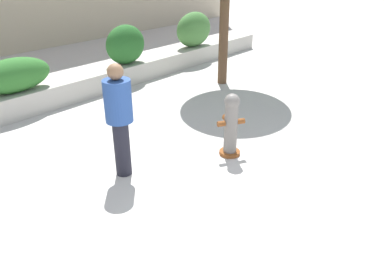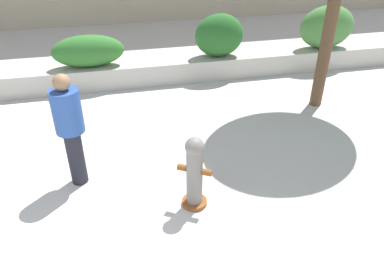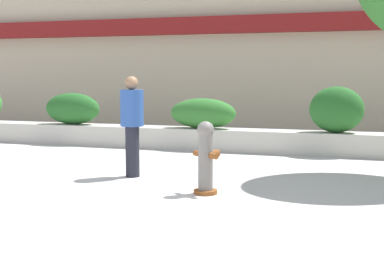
{
  "view_description": "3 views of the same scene",
  "coord_description": "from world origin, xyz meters",
  "px_view_note": "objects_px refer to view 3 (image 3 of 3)",
  "views": [
    {
      "loc": [
        -3.18,
        -1.57,
        3.02
      ],
      "look_at": [
        0.96,
        1.87,
        0.44
      ],
      "focal_mm": 35.0,
      "sensor_mm": 36.0,
      "label": 1
    },
    {
      "loc": [
        0.62,
        -2.34,
        3.54
      ],
      "look_at": [
        1.71,
        2.34,
        0.6
      ],
      "focal_mm": 35.0,
      "sensor_mm": 36.0,
      "label": 2
    },
    {
      "loc": [
        3.7,
        -5.94,
        1.77
      ],
      "look_at": [
        0.94,
        2.84,
        0.68
      ],
      "focal_mm": 50.0,
      "sensor_mm": 36.0,
      "label": 3
    }
  ],
  "objects_px": {
    "hedge_bush_2": "(203,113)",
    "fire_hydrant": "(206,157)",
    "hedge_bush_1": "(72,109)",
    "hedge_bush_3": "(337,110)",
    "pedestrian": "(132,120)"
  },
  "relations": [
    {
      "from": "hedge_bush_2",
      "to": "fire_hydrant",
      "type": "bearing_deg",
      "value": -73.18
    },
    {
      "from": "hedge_bush_1",
      "to": "hedge_bush_3",
      "type": "bearing_deg",
      "value": 0.0
    },
    {
      "from": "fire_hydrant",
      "to": "pedestrian",
      "type": "bearing_deg",
      "value": 150.35
    },
    {
      "from": "hedge_bush_1",
      "to": "hedge_bush_2",
      "type": "height_order",
      "value": "hedge_bush_1"
    },
    {
      "from": "pedestrian",
      "to": "fire_hydrant",
      "type": "bearing_deg",
      "value": -29.65
    },
    {
      "from": "hedge_bush_2",
      "to": "pedestrian",
      "type": "distance_m",
      "value": 3.58
    },
    {
      "from": "hedge_bush_1",
      "to": "pedestrian",
      "type": "height_order",
      "value": "pedestrian"
    },
    {
      "from": "hedge_bush_3",
      "to": "pedestrian",
      "type": "bearing_deg",
      "value": -132.2
    },
    {
      "from": "hedge_bush_2",
      "to": "fire_hydrant",
      "type": "xyz_separation_m",
      "value": [
        1.35,
        -4.46,
        -0.3
      ]
    },
    {
      "from": "fire_hydrant",
      "to": "hedge_bush_3",
      "type": "bearing_deg",
      "value": 69.52
    },
    {
      "from": "fire_hydrant",
      "to": "pedestrian",
      "type": "xyz_separation_m",
      "value": [
        -1.57,
        0.89,
        0.44
      ]
    },
    {
      "from": "hedge_bush_2",
      "to": "hedge_bush_1",
      "type": "bearing_deg",
      "value": 180.0
    },
    {
      "from": "hedge_bush_3",
      "to": "fire_hydrant",
      "type": "height_order",
      "value": "hedge_bush_3"
    },
    {
      "from": "hedge_bush_3",
      "to": "fire_hydrant",
      "type": "distance_m",
      "value": 4.78
    },
    {
      "from": "hedge_bush_2",
      "to": "fire_hydrant",
      "type": "relative_size",
      "value": 1.46
    }
  ]
}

